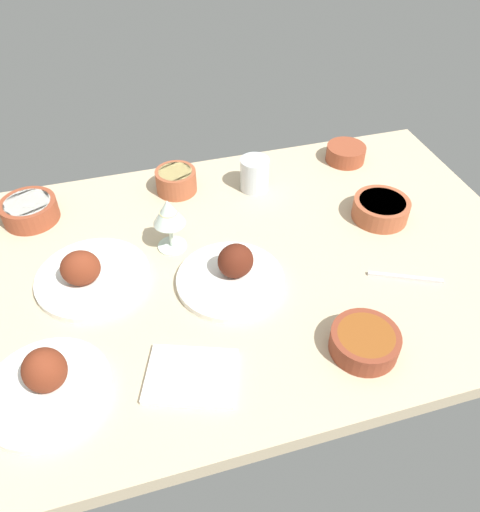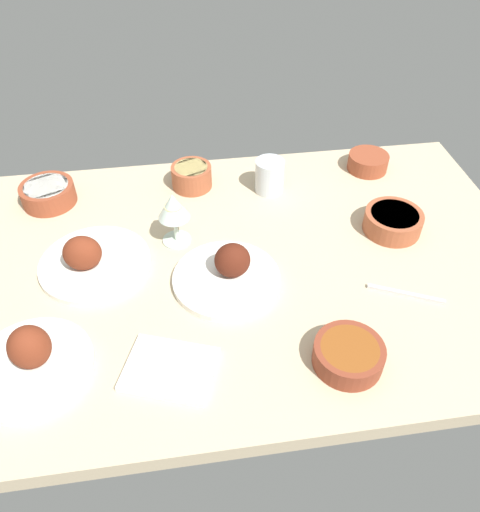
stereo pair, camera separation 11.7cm
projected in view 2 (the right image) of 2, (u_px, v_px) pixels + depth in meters
dining_table at (240, 268)px, 119.56cm from camera, size 140.00×90.00×4.00cm
plate_far_side at (91, 260)px, 115.30cm from camera, size 25.55×25.55×9.68cm
plate_near_viewer at (228, 273)px, 112.31cm from camera, size 24.28×24.28×9.54cm
plate_center_main at (31, 360)px, 94.90cm from camera, size 23.57×23.57×10.24cm
bowl_soup at (349, 354)px, 95.97cm from camera, size 13.65×13.65×4.65cm
bowl_pasta at (192, 176)px, 138.35cm from camera, size 11.04×11.04×6.31cm
bowl_potatoes at (393, 221)px, 124.86cm from camera, size 14.31×14.31×5.24cm
bowl_onions at (368, 161)px, 145.08cm from camera, size 11.47×11.47×4.76cm
bowl_cream at (48, 193)px, 133.22cm from camera, size 14.07×14.07×5.44cm
wine_glass at (173, 209)px, 116.98cm from camera, size 7.60×7.60×14.00cm
water_tumbler at (270, 176)px, 136.20cm from camera, size 7.92×7.92×9.19cm
folded_napkin at (170, 369)px, 95.86cm from camera, size 20.31×17.88×1.20cm
fork_loose at (406, 294)px, 110.29cm from camera, size 15.48×7.94×0.80cm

